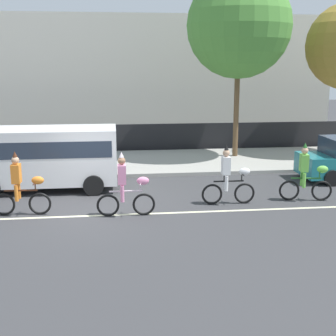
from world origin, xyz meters
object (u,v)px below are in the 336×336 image
object	(u,v)px
parade_cyclist_lime	(307,175)
parked_van_white	(47,154)
parade_cyclist_pink	(126,188)
parade_cyclist_zebra	(229,178)
parade_cyclist_orange	(21,187)

from	to	relation	value
parade_cyclist_lime	parked_van_white	xyz separation A→B (m)	(-8.53, 2.41, 0.44)
parked_van_white	parade_cyclist_pink	bearing A→B (deg)	-51.02
parade_cyclist_lime	parked_van_white	world-z (taller)	parked_van_white
parade_cyclist_zebra	parade_cyclist_lime	size ratio (longest dim) A/B	1.00
parade_cyclist_lime	parked_van_white	distance (m)	8.87
parade_cyclist_orange	parade_cyclist_lime	xyz separation A→B (m)	(8.91, 0.45, 0.00)
parade_cyclist_zebra	parade_cyclist_lime	distance (m)	2.59
parade_cyclist_pink	parade_cyclist_zebra	size ratio (longest dim) A/B	1.00
parade_cyclist_orange	parade_cyclist_lime	bearing A→B (deg)	2.92
parade_cyclist_orange	parade_cyclist_zebra	distance (m)	6.33
parade_cyclist_lime	parked_van_white	size ratio (longest dim) A/B	0.38
parade_cyclist_pink	parade_cyclist_zebra	bearing A→B (deg)	13.90
parade_cyclist_lime	parade_cyclist_zebra	bearing A→B (deg)	-178.22
parade_cyclist_orange	parade_cyclist_pink	distance (m)	3.08
parade_cyclist_orange	parade_cyclist_pink	bearing A→B (deg)	-8.10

